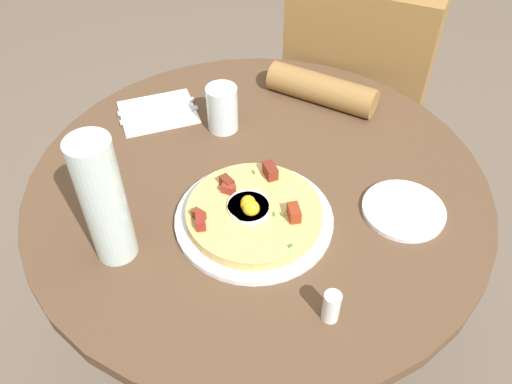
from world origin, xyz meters
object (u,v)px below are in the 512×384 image
knife (159,115)px  water_glass (222,108)px  pizza_plate (254,219)px  fork (156,106)px  salt_shaker (331,307)px  dining_table (258,235)px  person_seated (351,117)px  breakfast_pizza (253,211)px  bread_plate (404,210)px  water_bottle (104,202)px

knife → water_glass: (-0.15, -0.02, 0.05)m
pizza_plate → fork: size_ratio=1.64×
water_glass → salt_shaker: (-0.37, 0.37, -0.02)m
dining_table → person_seated: size_ratio=0.82×
breakfast_pizza → fork: bearing=-33.9°
dining_table → water_glass: water_glass is taller
salt_shaker → bread_plate: bearing=-102.2°
pizza_plate → fork: pizza_plate is taller
water_bottle → salt_shaker: bearing=-177.2°
water_glass → water_bottle: size_ratio=0.42×
dining_table → fork: 0.38m
pizza_plate → water_bottle: size_ratio=1.18×
knife → bread_plate: bearing=130.3°
breakfast_pizza → knife: bearing=-32.6°
dining_table → bread_plate: 0.34m
water_glass → salt_shaker: 0.52m
water_bottle → person_seated: bearing=-104.0°
bread_plate → breakfast_pizza: bearing=27.8°
dining_table → water_bottle: bearing=59.8°
bread_plate → knife: size_ratio=0.87×
fork → water_glass: 0.18m
dining_table → bread_plate: bread_plate is taller
knife → salt_shaker: (-0.52, 0.35, 0.02)m
breakfast_pizza → fork: breakfast_pizza is taller
breakfast_pizza → water_glass: 0.29m
pizza_plate → fork: 0.42m
breakfast_pizza → water_bottle: (0.19, 0.16, 0.10)m
bread_plate → person_seated: bearing=-67.4°
pizza_plate → bread_plate: bearing=-152.0°
pizza_plate → breakfast_pizza: bearing=-11.6°
salt_shaker → fork: bearing=-34.6°
person_seated → water_glass: bearing=67.2°
dining_table → salt_shaker: bearing=132.9°
fork → water_glass: size_ratio=1.73×
water_bottle → fork: bearing=-68.3°
dining_table → knife: knife is taller
breakfast_pizza → bread_plate: bearing=-152.2°
breakfast_pizza → water_glass: size_ratio=2.41×
dining_table → fork: fork is taller
fork → knife: (-0.02, 0.03, 0.00)m
water_glass → knife: bearing=9.1°
person_seated → bread_plate: 0.65m
bread_plate → fork: bread_plate is taller
knife → dining_table: bearing=118.5°
water_bottle → salt_shaker: 0.40m
person_seated → water_bottle: size_ratio=4.55×
bread_plate → pizza_plate: bearing=28.0°
fork → knife: same height
dining_table → bread_plate: bearing=-174.8°
water_glass → fork: bearing=-0.8°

